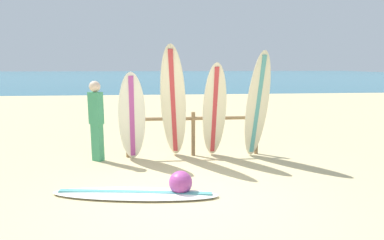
{
  "coord_description": "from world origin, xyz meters",
  "views": [
    {
      "loc": [
        -0.39,
        -4.89,
        2.12
      ],
      "look_at": [
        0.35,
        2.75,
        0.8
      ],
      "focal_mm": 30.27,
      "sensor_mm": 36.0,
      "label": 1
    }
  ],
  "objects_px": {
    "surfboard_leaning_far_left": "(132,117)",
    "surfboard_leaning_center": "(257,106)",
    "small_boat_offshore": "(132,82)",
    "beach_ball": "(181,183)",
    "surfboard_leaning_left": "(173,103)",
    "beachgoer_standing": "(96,117)",
    "surfboard_leaning_center_left": "(214,111)",
    "surfboard_lying_on_sand": "(135,194)",
    "surfboard_rack": "(193,127)"
  },
  "relations": [
    {
      "from": "beach_ball",
      "to": "surfboard_leaning_center_left",
      "type": "bearing_deg",
      "value": 65.99
    },
    {
      "from": "surfboard_leaning_center_left",
      "to": "surfboard_lying_on_sand",
      "type": "relative_size",
      "value": 0.78
    },
    {
      "from": "surfboard_leaning_center_left",
      "to": "surfboard_leaning_center",
      "type": "height_order",
      "value": "surfboard_leaning_center"
    },
    {
      "from": "small_boat_offshore",
      "to": "surfboard_leaning_far_left",
      "type": "bearing_deg",
      "value": -85.14
    },
    {
      "from": "surfboard_leaning_far_left",
      "to": "surfboard_leaning_center",
      "type": "relative_size",
      "value": 0.82
    },
    {
      "from": "surfboard_rack",
      "to": "beach_ball",
      "type": "height_order",
      "value": "surfboard_rack"
    },
    {
      "from": "surfboard_leaning_far_left",
      "to": "surfboard_leaning_left",
      "type": "relative_size",
      "value": 0.78
    },
    {
      "from": "surfboard_leaning_left",
      "to": "surfboard_leaning_center",
      "type": "xyz_separation_m",
      "value": [
        1.85,
        -0.15,
        -0.06
      ]
    },
    {
      "from": "surfboard_rack",
      "to": "small_boat_offshore",
      "type": "distance_m",
      "value": 27.04
    },
    {
      "from": "small_boat_offshore",
      "to": "beach_ball",
      "type": "xyz_separation_m",
      "value": [
        3.24,
        -29.05,
        -0.06
      ]
    },
    {
      "from": "surfboard_leaning_center",
      "to": "small_boat_offshore",
      "type": "height_order",
      "value": "surfboard_leaning_center"
    },
    {
      "from": "surfboard_leaning_left",
      "to": "surfboard_leaning_center",
      "type": "relative_size",
      "value": 1.05
    },
    {
      "from": "surfboard_leaning_far_left",
      "to": "beachgoer_standing",
      "type": "distance_m",
      "value": 0.79
    },
    {
      "from": "surfboard_leaning_center",
      "to": "surfboard_lying_on_sand",
      "type": "relative_size",
      "value": 0.87
    },
    {
      "from": "surfboard_leaning_center",
      "to": "small_boat_offshore",
      "type": "relative_size",
      "value": 0.91
    },
    {
      "from": "surfboard_leaning_far_left",
      "to": "small_boat_offshore",
      "type": "relative_size",
      "value": 0.74
    },
    {
      "from": "surfboard_leaning_left",
      "to": "small_boat_offshore",
      "type": "distance_m",
      "value": 27.26
    },
    {
      "from": "surfboard_leaning_far_left",
      "to": "beach_ball",
      "type": "distance_m",
      "value": 2.3
    },
    {
      "from": "surfboard_lying_on_sand",
      "to": "small_boat_offshore",
      "type": "distance_m",
      "value": 29.17
    },
    {
      "from": "surfboard_rack",
      "to": "surfboard_leaning_far_left",
      "type": "height_order",
      "value": "surfboard_leaning_far_left"
    },
    {
      "from": "surfboard_rack",
      "to": "beach_ball",
      "type": "xyz_separation_m",
      "value": [
        -0.44,
        -2.27,
        -0.48
      ]
    },
    {
      "from": "surfboard_rack",
      "to": "surfboard_leaning_center_left",
      "type": "distance_m",
      "value": 0.67
    },
    {
      "from": "surfboard_leaning_center_left",
      "to": "small_boat_offshore",
      "type": "bearing_deg",
      "value": 98.66
    },
    {
      "from": "surfboard_leaning_center_left",
      "to": "surfboard_leaning_center",
      "type": "distance_m",
      "value": 0.95
    },
    {
      "from": "surfboard_lying_on_sand",
      "to": "surfboard_leaning_left",
      "type": "bearing_deg",
      "value": 70.34
    },
    {
      "from": "surfboard_rack",
      "to": "surfboard_leaning_center",
      "type": "height_order",
      "value": "surfboard_leaning_center"
    },
    {
      "from": "small_boat_offshore",
      "to": "beach_ball",
      "type": "bearing_deg",
      "value": -83.64
    },
    {
      "from": "surfboard_rack",
      "to": "surfboard_leaning_center",
      "type": "bearing_deg",
      "value": -16.61
    },
    {
      "from": "beachgoer_standing",
      "to": "surfboard_rack",
      "type": "bearing_deg",
      "value": 5.43
    },
    {
      "from": "surfboard_leaning_left",
      "to": "surfboard_leaning_center_left",
      "type": "distance_m",
      "value": 0.93
    },
    {
      "from": "surfboard_rack",
      "to": "surfboard_leaning_center_left",
      "type": "relative_size",
      "value": 1.44
    },
    {
      "from": "surfboard_leaning_left",
      "to": "beach_ball",
      "type": "xyz_separation_m",
      "value": [
        0.03,
        -2.0,
        -1.08
      ]
    },
    {
      "from": "surfboard_leaning_center_left",
      "to": "surfboard_lying_on_sand",
      "type": "height_order",
      "value": "surfboard_leaning_center_left"
    },
    {
      "from": "surfboard_rack",
      "to": "surfboard_leaning_far_left",
      "type": "bearing_deg",
      "value": -166.7
    },
    {
      "from": "surfboard_leaning_center_left",
      "to": "beachgoer_standing",
      "type": "distance_m",
      "value": 2.6
    },
    {
      "from": "surfboard_leaning_left",
      "to": "beach_ball",
      "type": "height_order",
      "value": "surfboard_leaning_left"
    },
    {
      "from": "surfboard_leaning_left",
      "to": "surfboard_leaning_center_left",
      "type": "relative_size",
      "value": 1.17
    },
    {
      "from": "beachgoer_standing",
      "to": "small_boat_offshore",
      "type": "bearing_deg",
      "value": 93.23
    },
    {
      "from": "small_boat_offshore",
      "to": "surfboard_leaning_center",
      "type": "bearing_deg",
      "value": -79.47
    },
    {
      "from": "surfboard_leaning_far_left",
      "to": "surfboard_lying_on_sand",
      "type": "bearing_deg",
      "value": -84.64
    },
    {
      "from": "surfboard_leaning_far_left",
      "to": "beachgoer_standing",
      "type": "bearing_deg",
      "value": 171.28
    },
    {
      "from": "surfboard_leaning_far_left",
      "to": "surfboard_leaning_left",
      "type": "xyz_separation_m",
      "value": [
        0.9,
        0.06,
        0.28
      ]
    },
    {
      "from": "surfboard_leaning_center_left",
      "to": "beachgoer_standing",
      "type": "height_order",
      "value": "surfboard_leaning_center_left"
    },
    {
      "from": "surfboard_lying_on_sand",
      "to": "beach_ball",
      "type": "relative_size",
      "value": 7.13
    },
    {
      "from": "surfboard_leaning_center_left",
      "to": "beach_ball",
      "type": "height_order",
      "value": "surfboard_leaning_center_left"
    },
    {
      "from": "surfboard_leaning_center_left",
      "to": "surfboard_leaning_far_left",
      "type": "bearing_deg",
      "value": -178.58
    },
    {
      "from": "surfboard_lying_on_sand",
      "to": "surfboard_leaning_far_left",
      "type": "bearing_deg",
      "value": 95.36
    },
    {
      "from": "surfboard_lying_on_sand",
      "to": "beach_ball",
      "type": "xyz_separation_m",
      "value": [
        0.75,
        0.01,
        0.16
      ]
    },
    {
      "from": "surfboard_leaning_left",
      "to": "surfboard_leaning_center_left",
      "type": "bearing_deg",
      "value": -0.86
    },
    {
      "from": "surfboard_leaning_center",
      "to": "beach_ball",
      "type": "relative_size",
      "value": 6.2
    }
  ]
}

